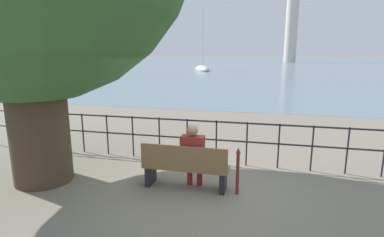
{
  "coord_description": "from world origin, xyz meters",
  "views": [
    {
      "loc": [
        1.41,
        -5.32,
        2.55
      ],
      "look_at": [
        0.0,
        0.5,
        1.28
      ],
      "focal_mm": 28.0,
      "sensor_mm": 36.0,
      "label": 1
    }
  ],
  "objects_px": {
    "sailboat_1": "(103,70)",
    "closed_umbrella": "(238,168)",
    "seated_person_left": "(193,153)",
    "harbor_lighthouse": "(291,28)",
    "park_bench": "(185,168)",
    "sailboat_2": "(202,69)"
  },
  "relations": [
    {
      "from": "closed_umbrella",
      "to": "sailboat_1",
      "type": "relative_size",
      "value": 0.1
    },
    {
      "from": "park_bench",
      "to": "sailboat_1",
      "type": "relative_size",
      "value": 0.18
    },
    {
      "from": "closed_umbrella",
      "to": "sailboat_1",
      "type": "bearing_deg",
      "value": 123.2
    },
    {
      "from": "park_bench",
      "to": "closed_umbrella",
      "type": "distance_m",
      "value": 1.01
    },
    {
      "from": "park_bench",
      "to": "sailboat_2",
      "type": "height_order",
      "value": "sailboat_2"
    },
    {
      "from": "park_bench",
      "to": "seated_person_left",
      "type": "height_order",
      "value": "seated_person_left"
    },
    {
      "from": "sailboat_1",
      "to": "closed_umbrella",
      "type": "bearing_deg",
      "value": -54.22
    },
    {
      "from": "seated_person_left",
      "to": "sailboat_2",
      "type": "distance_m",
      "value": 45.91
    },
    {
      "from": "park_bench",
      "to": "closed_umbrella",
      "type": "height_order",
      "value": "closed_umbrella"
    },
    {
      "from": "harbor_lighthouse",
      "to": "closed_umbrella",
      "type": "bearing_deg",
      "value": -94.51
    },
    {
      "from": "seated_person_left",
      "to": "harbor_lighthouse",
      "type": "distance_m",
      "value": 113.87
    },
    {
      "from": "closed_umbrella",
      "to": "harbor_lighthouse",
      "type": "relative_size",
      "value": 0.03
    },
    {
      "from": "closed_umbrella",
      "to": "seated_person_left",
      "type": "bearing_deg",
      "value": 174.97
    },
    {
      "from": "sailboat_1",
      "to": "harbor_lighthouse",
      "type": "xyz_separation_m",
      "value": [
        31.61,
        78.25,
        11.94
      ]
    },
    {
      "from": "harbor_lighthouse",
      "to": "sailboat_2",
      "type": "bearing_deg",
      "value": -105.6
    },
    {
      "from": "seated_person_left",
      "to": "sailboat_1",
      "type": "relative_size",
      "value": 0.14
    },
    {
      "from": "park_bench",
      "to": "sailboat_1",
      "type": "distance_m",
      "value": 40.91
    },
    {
      "from": "seated_person_left",
      "to": "closed_umbrella",
      "type": "height_order",
      "value": "seated_person_left"
    },
    {
      "from": "seated_person_left",
      "to": "harbor_lighthouse",
      "type": "relative_size",
      "value": 0.05
    },
    {
      "from": "park_bench",
      "to": "seated_person_left",
      "type": "xyz_separation_m",
      "value": [
        0.14,
        0.07,
        0.27
      ]
    },
    {
      "from": "seated_person_left",
      "to": "closed_umbrella",
      "type": "bearing_deg",
      "value": -5.03
    },
    {
      "from": "seated_person_left",
      "to": "park_bench",
      "type": "bearing_deg",
      "value": -152.0
    }
  ]
}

